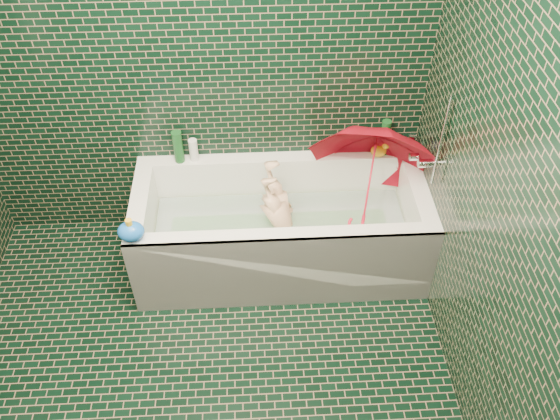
{
  "coord_description": "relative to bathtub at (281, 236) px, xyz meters",
  "views": [
    {
      "loc": [
        0.31,
        -1.46,
        2.81
      ],
      "look_at": [
        0.44,
        0.82,
        0.61
      ],
      "focal_mm": 38.0,
      "sensor_mm": 36.0,
      "label": 1
    }
  ],
  "objects": [
    {
      "name": "floor",
      "position": [
        -0.45,
        -1.01,
        -0.21
      ],
      "size": [
        2.8,
        2.8,
        0.0
      ],
      "primitive_type": "plane",
      "color": "black",
      "rests_on": "ground"
    },
    {
      "name": "wall_back",
      "position": [
        -0.45,
        0.39,
        1.04
      ],
      "size": [
        2.8,
        0.0,
        2.8
      ],
      "primitive_type": "plane",
      "rotation": [
        1.57,
        0.0,
        0.0
      ],
      "color": "black",
      "rests_on": "floor"
    },
    {
      "name": "wall_right",
      "position": [
        0.85,
        -1.01,
        1.04
      ],
      "size": [
        0.0,
        2.8,
        2.8
      ],
      "primitive_type": "plane",
      "rotation": [
        1.57,
        0.0,
        -1.57
      ],
      "color": "black",
      "rests_on": "floor"
    },
    {
      "name": "bathtub",
      "position": [
        0.0,
        0.0,
        0.0
      ],
      "size": [
        1.7,
        0.75,
        0.55
      ],
      "color": "white",
      "rests_on": "floor"
    },
    {
      "name": "bath_mat",
      "position": [
        0.0,
        0.02,
        -0.06
      ],
      "size": [
        1.35,
        0.47,
        0.01
      ],
      "primitive_type": "cube",
      "color": "green",
      "rests_on": "bathtub"
    },
    {
      "name": "water",
      "position": [
        0.0,
        0.02,
        0.09
      ],
      "size": [
        1.48,
        0.53,
        0.0
      ],
      "primitive_type": "cube",
      "color": "silver",
      "rests_on": "bathtub"
    },
    {
      "name": "faucet",
      "position": [
        0.81,
        0.01,
        0.56
      ],
      "size": [
        0.18,
        0.19,
        0.55
      ],
      "color": "silver",
      "rests_on": "wall_right"
    },
    {
      "name": "child",
      "position": [
        0.01,
        0.01,
        0.1
      ],
      "size": [
        0.86,
        0.46,
        0.35
      ],
      "primitive_type": "imported",
      "rotation": [
        -1.36,
        0.0,
        -1.79
      ],
      "color": "beige",
      "rests_on": "bathtub"
    },
    {
      "name": "umbrella",
      "position": [
        0.51,
        0.06,
        0.37
      ],
      "size": [
        1.01,
        1.11,
        0.98
      ],
      "primitive_type": "imported",
      "rotation": [
        0.5,
        -0.14,
        -0.36
      ],
      "color": "red",
      "rests_on": "bathtub"
    },
    {
      "name": "soap_bottle_a",
      "position": [
        0.79,
        0.34,
        0.34
      ],
      "size": [
        0.13,
        0.13,
        0.27
      ],
      "primitive_type": "imported",
      "rotation": [
        0.0,
        0.0,
        0.35
      ],
      "color": "white",
      "rests_on": "bathtub"
    },
    {
      "name": "soap_bottle_b",
      "position": [
        0.7,
        0.32,
        0.34
      ],
      "size": [
        0.09,
        0.09,
        0.18
      ],
      "primitive_type": "imported",
      "rotation": [
        0.0,
        0.0,
        -0.17
      ],
      "color": "#461D70",
      "rests_on": "bathtub"
    },
    {
      "name": "soap_bottle_c",
      "position": [
        0.63,
        0.32,
        0.34
      ],
      "size": [
        0.15,
        0.15,
        0.18
      ],
      "primitive_type": "imported",
      "rotation": [
        0.0,
        0.0,
        -0.09
      ],
      "color": "#154A1D",
      "rests_on": "bathtub"
    },
    {
      "name": "bottle_right_tall",
      "position": [
        0.64,
        0.35,
        0.45
      ],
      "size": [
        0.07,
        0.07,
        0.23
      ],
      "primitive_type": "cylinder",
      "rotation": [
        0.0,
        0.0,
        -0.21
      ],
      "color": "#154A1D",
      "rests_on": "bathtub"
    },
    {
      "name": "bottle_right_pump",
      "position": [
        0.8,
        0.3,
        0.42
      ],
      "size": [
        0.06,
        0.06,
        0.16
      ],
      "primitive_type": "cylinder",
      "rotation": [
        0.0,
        0.0,
        0.33
      ],
      "color": "silver",
      "rests_on": "bathtub"
    },
    {
      "name": "bottle_left_tall",
      "position": [
        -0.59,
        0.34,
        0.44
      ],
      "size": [
        0.07,
        0.07,
        0.21
      ],
      "primitive_type": "cylinder",
      "rotation": [
        0.0,
        0.0,
        0.27
      ],
      "color": "#154A1D",
      "rests_on": "bathtub"
    },
    {
      "name": "bottle_left_short",
      "position": [
        -0.5,
        0.34,
        0.41
      ],
      "size": [
        0.06,
        0.06,
        0.14
      ],
      "primitive_type": "cylinder",
      "rotation": [
        0.0,
        0.0,
        -0.22
      ],
      "color": "white",
      "rests_on": "bathtub"
    },
    {
      "name": "rubber_duck",
      "position": [
        0.62,
        0.32,
        0.38
      ],
      "size": [
        0.12,
        0.08,
        0.1
      ],
      "rotation": [
        0.0,
        0.0,
        -0.06
      ],
      "color": "yellow",
      "rests_on": "bathtub"
    },
    {
      "name": "bath_toy",
      "position": [
        -0.79,
        -0.3,
        0.4
      ],
      "size": [
        0.15,
        0.13,
        0.14
      ],
      "rotation": [
        0.0,
        0.0,
        0.1
      ],
      "color": "blue",
      "rests_on": "bathtub"
    }
  ]
}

